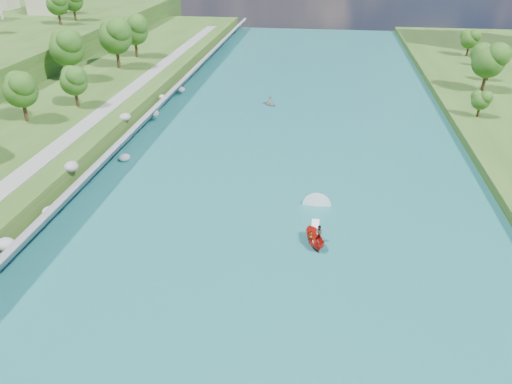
# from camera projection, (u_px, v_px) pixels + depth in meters

# --- Properties ---
(ground) EXTENTS (260.00, 260.00, 0.00)m
(ground) POSITION_uv_depth(u_px,v_px,m) (269.00, 257.00, 53.12)
(ground) COLOR #2D5119
(ground) RESTS_ON ground
(river_water) EXTENTS (55.00, 240.00, 0.10)m
(river_water) POSITION_uv_depth(u_px,v_px,m) (285.00, 176.00, 70.63)
(river_water) COLOR #175758
(river_water) RESTS_ON ground
(ridge_west) EXTENTS (60.00, 120.00, 9.00)m
(ridge_west) POSITION_uv_depth(u_px,v_px,m) (24.00, 33.00, 144.44)
(ridge_west) COLOR #2D5119
(ridge_west) RESTS_ON ground
(riprap_bank) EXTENTS (5.42, 236.00, 4.68)m
(riprap_bank) POSITION_uv_depth(u_px,v_px,m) (106.00, 158.00, 71.97)
(riprap_bank) COLOR slate
(riprap_bank) RESTS_ON ground
(riverside_path) EXTENTS (3.00, 200.00, 0.10)m
(riverside_path) POSITION_uv_depth(u_px,v_px,m) (65.00, 141.00, 72.99)
(riverside_path) COLOR gray
(riverside_path) RESTS_ON berm_west
(trees_ridge) EXTENTS (21.95, 49.79, 9.96)m
(trees_ridge) POSITION_uv_depth(u_px,v_px,m) (57.00, 0.00, 138.73)
(trees_ridge) COLOR #134A13
(trees_ridge) RESTS_ON ridge_west
(motorboat) EXTENTS (3.60, 18.93, 2.16)m
(motorboat) POSITION_uv_depth(u_px,v_px,m) (315.00, 232.00, 56.19)
(motorboat) COLOR #B6170E
(motorboat) RESTS_ON river_water
(raft) EXTENTS (3.93, 3.84, 1.72)m
(raft) POSITION_uv_depth(u_px,v_px,m) (270.00, 103.00, 98.97)
(raft) COLOR gray
(raft) RESTS_ON river_water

